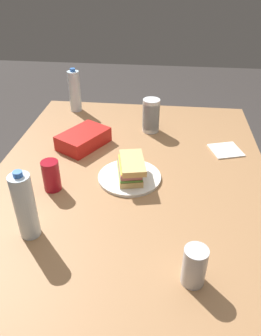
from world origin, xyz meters
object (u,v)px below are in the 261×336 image
soda_can_red (51,176)px  water_bottle_spare (75,91)px  plastic_cup_stack (151,116)px  dining_table (130,189)px  chip_bag (83,139)px  paper_plate (130,177)px  sandwich (131,168)px  water_bottle_tall (25,206)px  soda_can_silver (194,266)px

soda_can_red → water_bottle_spare: 0.75m
plastic_cup_stack → water_bottle_spare: size_ratio=0.70×
dining_table → plastic_cup_stack: bearing=171.7°
chip_bag → water_bottle_spare: 0.43m
paper_plate → plastic_cup_stack: (-0.43, 0.05, 0.08)m
paper_plate → sandwich: 0.05m
water_bottle_tall → soda_can_silver: water_bottle_tall is taller
plastic_cup_stack → dining_table: bearing=-8.3°
soda_can_red → soda_can_silver: same height
soda_can_red → water_bottle_tall: 0.25m
dining_table → chip_bag: bearing=-130.6°
sandwich → water_bottle_spare: size_ratio=0.82×
chip_bag → soda_can_red: bearing=-156.6°
sandwich → water_bottle_spare: 0.75m
water_bottle_spare → soda_can_silver: bearing=28.9°
water_bottle_spare → soda_can_silver: water_bottle_spare is taller
chip_bag → water_bottle_tall: water_bottle_tall is taller
dining_table → paper_plate: 0.09m
sandwich → water_bottle_tall: (0.34, -0.29, 0.06)m
chip_bag → plastic_cup_stack: size_ratio=1.38×
soda_can_red → chip_bag: (-0.34, 0.04, -0.03)m
plastic_cup_stack → sandwich: bearing=-6.7°
soda_can_red → water_bottle_tall: water_bottle_tall is taller
plastic_cup_stack → soda_can_silver: size_ratio=1.37×
soda_can_silver → water_bottle_tall: bearing=-103.9°
dining_table → soda_can_silver: size_ratio=11.90×
sandwich → soda_can_red: size_ratio=1.60×
water_bottle_tall → plastic_cup_stack: 0.84m
chip_bag → plastic_cup_stack: bearing=-28.0°
paper_plate → chip_bag: (-0.24, -0.25, 0.03)m
dining_table → sandwich: 0.14m
water_bottle_tall → water_bottle_spare: (-0.98, -0.10, -0.00)m
chip_bag → water_bottle_spare: size_ratio=0.96×
water_bottle_spare → dining_table: bearing=32.2°
dining_table → plastic_cup_stack: size_ratio=8.70×
chip_bag → plastic_cup_stack: (-0.19, 0.30, 0.05)m
dining_table → water_bottle_tall: bearing=-36.9°
water_bottle_spare → sandwich: bearing=31.2°
sandwich → water_bottle_spare: bearing=-148.8°
plastic_cup_stack → water_bottle_tall: bearing=-23.8°
dining_table → chip_bag: size_ratio=6.31×
chip_bag → water_bottle_spare: water_bottle_spare is taller
soda_can_red → chip_bag: bearing=173.2°
water_bottle_tall → soda_can_silver: 0.53m
paper_plate → plastic_cup_stack: plastic_cup_stack is taller
sandwich → soda_can_silver: bearing=25.6°
dining_table → water_bottle_tall: size_ratio=5.99×
chip_bag → water_bottle_tall: size_ratio=0.95×
plastic_cup_stack → water_bottle_spare: (-0.21, -0.44, 0.03)m
paper_plate → water_bottle_tall: water_bottle_tall is taller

